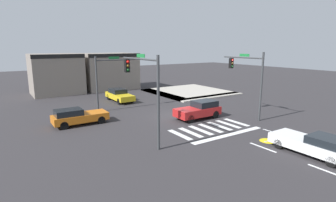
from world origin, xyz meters
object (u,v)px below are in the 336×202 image
object	(u,v)px
traffic_signal_southeast	(247,73)
traffic_signal_northwest	(111,73)
car_white	(315,144)
car_red	(199,110)
traffic_signal_southwest	(143,81)
car_yellow	(119,95)
car_orange	(78,116)

from	to	relation	value
traffic_signal_southeast	traffic_signal_northwest	distance (m)	13.10
car_white	traffic_signal_southeast	bearing A→B (deg)	-22.91
traffic_signal_northwest	car_red	distance (m)	9.58
traffic_signal_southwest	car_yellow	world-z (taller)	traffic_signal_southwest
traffic_signal_northwest	car_red	world-z (taller)	traffic_signal_northwest
car_orange	traffic_signal_northwest	bearing A→B (deg)	37.95
car_orange	car_red	bearing A→B (deg)	-22.29
car_white	car_yellow	xyz separation A→B (m)	(-3.27, 21.42, 0.04)
traffic_signal_southwest	car_red	bearing A→B (deg)	-70.31
traffic_signal_northwest	car_red	bearing A→B (deg)	-54.65
car_white	car_red	world-z (taller)	car_red
traffic_signal_southwest	car_orange	world-z (taller)	traffic_signal_southwest
traffic_signal_northwest	car_orange	world-z (taller)	traffic_signal_northwest
car_red	car_white	bearing A→B (deg)	92.02
car_red	traffic_signal_southeast	bearing A→B (deg)	153.42
traffic_signal_southwest	traffic_signal_northwest	world-z (taller)	traffic_signal_southwest
traffic_signal_southeast	car_yellow	distance (m)	15.12
traffic_signal_southeast	car_white	size ratio (longest dim) A/B	1.26
traffic_signal_southwest	traffic_signal_southeast	bearing A→B (deg)	-87.14
car_red	car_orange	bearing A→B (deg)	-22.29
car_orange	car_white	bearing A→B (deg)	-54.75
traffic_signal_southwest	car_white	world-z (taller)	traffic_signal_southwest
car_yellow	car_red	distance (m)	11.53
traffic_signal_southeast	traffic_signal_northwest	size ratio (longest dim) A/B	1.09
traffic_signal_southeast	car_yellow	world-z (taller)	traffic_signal_southeast
traffic_signal_southeast	traffic_signal_southwest	distance (m)	10.83
traffic_signal_southeast	traffic_signal_southwest	world-z (taller)	traffic_signal_southeast
traffic_signal_southeast	car_red	world-z (taller)	traffic_signal_southeast
traffic_signal_southwest	traffic_signal_northwest	size ratio (longest dim) A/B	1.09
car_orange	car_yellow	size ratio (longest dim) A/B	0.93
traffic_signal_northwest	car_white	distance (m)	18.82
traffic_signal_southeast	traffic_signal_northwest	xyz separation A→B (m)	(-9.15, 9.37, -0.27)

